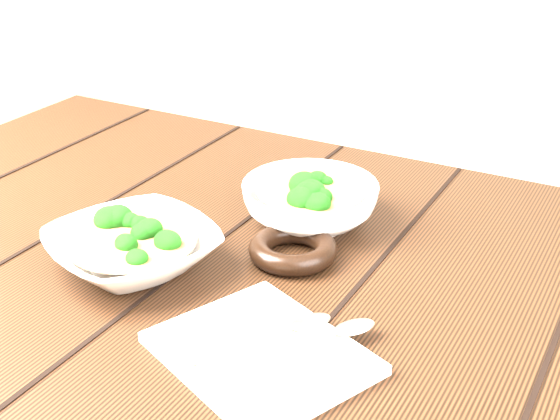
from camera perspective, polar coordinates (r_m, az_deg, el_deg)
name	(u,v)px	position (r m, az deg, el deg)	size (l,w,h in m)	color
table	(227,330)	(1.04, -3.86, -8.79)	(1.20, 0.80, 0.75)	#331C0E
soup_bowl_front	(133,248)	(0.94, -10.73, -2.77)	(0.25, 0.25, 0.05)	white
soup_bowl_back	(310,202)	(1.03, 2.21, 0.60)	(0.20, 0.20, 0.06)	white
trivet	(293,249)	(0.95, 0.95, -2.87)	(0.11, 0.11, 0.03)	black
napkin	(261,353)	(0.78, -1.40, -10.42)	(0.20, 0.16, 0.01)	beige
spoon_left	(283,331)	(0.80, 0.25, -8.84)	(0.10, 0.15, 0.01)	#9E978B
spoon_right	(327,336)	(0.79, 3.44, -9.16)	(0.10, 0.15, 0.01)	#9E978B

